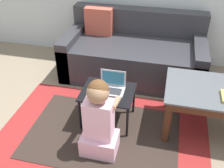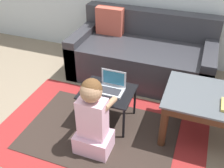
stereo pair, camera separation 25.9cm
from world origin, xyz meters
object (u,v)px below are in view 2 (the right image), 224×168
object	(u,v)px
computer_mouse	(93,86)
couch	(142,55)
laptop_desk	(107,95)
laptop	(111,88)
person_seated	(93,120)

from	to	relation	value
computer_mouse	couch	bearing A→B (deg)	76.52
couch	laptop_desk	xyz separation A→B (m)	(-0.09, -1.03, 0.05)
couch	laptop	distance (m)	1.01
person_seated	laptop_desk	bearing A→B (deg)	93.77
laptop_desk	person_seated	xyz separation A→B (m)	(0.03, -0.42, 0.03)
laptop_desk	couch	bearing A→B (deg)	85.11
couch	person_seated	size ratio (longest dim) A/B	2.28
laptop_desk	person_seated	distance (m)	0.42
couch	laptop	bearing A→B (deg)	-93.10
computer_mouse	person_seated	world-z (taller)	person_seated
computer_mouse	person_seated	xyz separation A→B (m)	(0.18, -0.43, -0.04)
laptop_desk	computer_mouse	bearing A→B (deg)	177.38
couch	laptop_desk	world-z (taller)	couch
laptop	computer_mouse	size ratio (longest dim) A/B	2.50
couch	computer_mouse	xyz separation A→B (m)	(-0.24, -1.02, 0.12)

